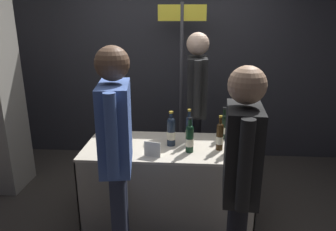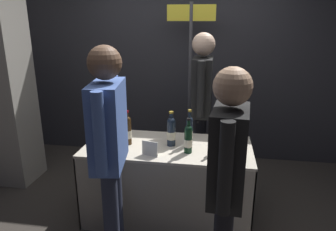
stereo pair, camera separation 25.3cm
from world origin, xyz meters
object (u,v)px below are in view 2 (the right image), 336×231
object	(u,v)px
booth_signpost	(190,67)
tasting_table	(168,168)
wine_glass_near_vendor	(172,133)
taster_foreground_right	(227,174)
wine_glass_mid	(109,139)
featured_wine_bottle	(127,130)
display_bottle_0	(226,127)
vendor_presenter	(202,97)

from	to	relation	value
booth_signpost	tasting_table	bearing A→B (deg)	-94.26
wine_glass_near_vendor	taster_foreground_right	xyz separation A→B (m)	(0.50, -1.08, 0.15)
tasting_table	taster_foreground_right	distance (m)	1.18
tasting_table	wine_glass_mid	size ratio (longest dim) A/B	11.95
featured_wine_bottle	booth_signpost	xyz separation A→B (m)	(0.48, 1.23, 0.43)
wine_glass_mid	taster_foreground_right	bearing A→B (deg)	-37.29
display_bottle_0	tasting_table	bearing A→B (deg)	-157.42
taster_foreground_right	featured_wine_bottle	bearing A→B (deg)	50.18
featured_wine_bottle	vendor_presenter	world-z (taller)	vendor_presenter
wine_glass_near_vendor	taster_foreground_right	world-z (taller)	taster_foreground_right
tasting_table	vendor_presenter	xyz separation A→B (m)	(0.28, 0.66, 0.56)
tasting_table	vendor_presenter	distance (m)	0.91
vendor_presenter	booth_signpost	size ratio (longest dim) A/B	0.84
wine_glass_near_vendor	tasting_table	bearing A→B (deg)	-99.14
tasting_table	taster_foreground_right	world-z (taller)	taster_foreground_right
tasting_table	booth_signpost	distance (m)	1.46
wine_glass_near_vendor	wine_glass_mid	world-z (taller)	wine_glass_mid
taster_foreground_right	booth_signpost	world-z (taller)	booth_signpost
featured_wine_bottle	display_bottle_0	size ratio (longest dim) A/B	1.04
taster_foreground_right	booth_signpost	xyz separation A→B (m)	(-0.43, 2.15, 0.35)
wine_glass_mid	taster_foreground_right	size ratio (longest dim) A/B	0.08
display_bottle_0	wine_glass_near_vendor	world-z (taller)	display_bottle_0
wine_glass_mid	vendor_presenter	bearing A→B (deg)	45.01
wine_glass_mid	tasting_table	bearing A→B (deg)	15.16
tasting_table	taster_foreground_right	size ratio (longest dim) A/B	0.95
wine_glass_mid	booth_signpost	size ratio (longest dim) A/B	0.06
wine_glass_mid	booth_signpost	world-z (taller)	booth_signpost
featured_wine_bottle	wine_glass_near_vendor	distance (m)	0.44
tasting_table	vendor_presenter	size ratio (longest dim) A/B	0.88
featured_wine_bottle	booth_signpost	size ratio (longest dim) A/B	0.16
booth_signpost	display_bottle_0	bearing A→B (deg)	-65.08
wine_glass_near_vendor	booth_signpost	bearing A→B (deg)	86.35
taster_foreground_right	tasting_table	bearing A→B (deg)	34.53
display_bottle_0	taster_foreground_right	size ratio (longest dim) A/B	0.19
wine_glass_near_vendor	vendor_presenter	distance (m)	0.63
featured_wine_bottle	wine_glass_mid	xyz separation A→B (m)	(-0.14, -0.12, -0.05)
tasting_table	wine_glass_mid	bearing A→B (deg)	-164.84
featured_wine_bottle	booth_signpost	world-z (taller)	booth_signpost
tasting_table	featured_wine_bottle	world-z (taller)	featured_wine_bottle
display_bottle_0	booth_signpost	bearing A→B (deg)	114.92
display_bottle_0	wine_glass_mid	size ratio (longest dim) A/B	2.45
wine_glass_near_vendor	wine_glass_mid	bearing A→B (deg)	-153.31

